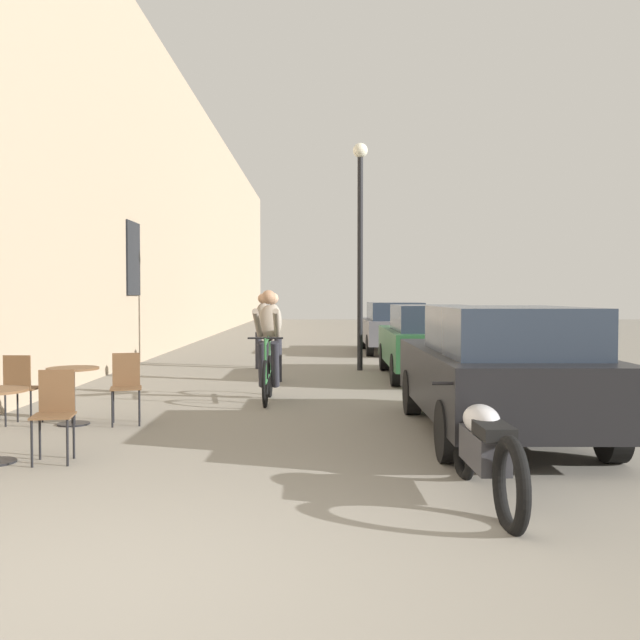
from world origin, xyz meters
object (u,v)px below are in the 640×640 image
object	(u,v)px
cafe_chair_mid_toward_wall	(124,383)
parked_car_nearest	(496,369)
cafe_chair_mid_toward_street	(19,384)
parked_car_second	(427,340)
pedestrian_near	(271,332)
street_lamp	(358,227)
parked_motorcycle	(483,449)
cyclist_on_bicycle	(266,348)
cafe_chair_near_toward_street	(52,409)
parked_car_third	(391,327)
pedestrian_mid	(261,326)
cafe_table_mid	(71,383)

from	to	relation	value
cafe_chair_mid_toward_wall	parked_car_nearest	size ratio (longest dim) A/B	0.21
cafe_chair_mid_toward_street	parked_car_second	world-z (taller)	parked_car_second
pedestrian_near	parked_car_second	world-z (taller)	pedestrian_near
parked_car_second	cafe_chair_mid_toward_wall	bearing A→B (deg)	-133.06
street_lamp	parked_motorcycle	xyz separation A→B (m)	(0.45, -9.78, -2.70)
pedestrian_near	parked_motorcycle	size ratio (longest dim) A/B	0.78
cyclist_on_bicycle	street_lamp	bearing A→B (deg)	69.28
cafe_chair_near_toward_street	parked_car_third	xyz separation A→B (m)	(4.68, 13.22, 0.22)
pedestrian_mid	street_lamp	bearing A→B (deg)	-8.30
cyclist_on_bicycle	parked_motorcycle	size ratio (longest dim) A/B	0.82
pedestrian_near	parked_car_second	bearing A→B (deg)	10.85
cyclist_on_bicycle	pedestrian_mid	bearing A→B (deg)	95.57
parked_car_second	cafe_table_mid	bearing A→B (deg)	-136.40
pedestrian_mid	parked_motorcycle	size ratio (longest dim) A/B	0.78
cyclist_on_bicycle	parked_car_third	distance (m)	9.60
pedestrian_mid	parked_car_third	distance (m)	5.55
cafe_chair_near_toward_street	cafe_chair_mid_toward_street	bearing A→B (deg)	120.70
parked_car_third	cafe_chair_mid_toward_wall	bearing A→B (deg)	-112.10
cafe_chair_mid_toward_wall	cyclist_on_bicycle	distance (m)	2.62
parked_car_second	parked_car_third	world-z (taller)	parked_car_second
parked_car_third	parked_motorcycle	size ratio (longest dim) A/B	1.88
pedestrian_mid	parked_motorcycle	distance (m)	10.43
parked_car_second	cafe_chair_near_toward_street	bearing A→B (deg)	-124.22
cafe_chair_mid_toward_wall	parked_car_second	distance (m)	6.74
pedestrian_mid	street_lamp	xyz separation A→B (m)	(2.13, -0.31, 2.17)
cafe_chair_near_toward_street	parked_car_second	bearing A→B (deg)	55.78
pedestrian_mid	cafe_chair_mid_toward_street	bearing A→B (deg)	-109.71
cafe_chair_mid_toward_wall	parked_car_second	bearing A→B (deg)	46.94
cafe_chair_mid_toward_street	pedestrian_mid	xyz separation A→B (m)	(2.47, 6.88, 0.42)
parked_car_nearest	parked_car_third	world-z (taller)	parked_car_nearest
cafe_chair_mid_toward_wall	pedestrian_mid	distance (m)	6.85
street_lamp	cafe_table_mid	bearing A→B (deg)	-121.46
cafe_chair_mid_toward_street	cafe_chair_mid_toward_wall	bearing A→B (deg)	6.73
cyclist_on_bicycle	parked_motorcycle	bearing A→B (deg)	-68.47
pedestrian_near	parked_car_third	size ratio (longest dim) A/B	0.42
pedestrian_near	parked_car_second	xyz separation A→B (m)	(3.03, 0.58, -0.20)
street_lamp	cyclist_on_bicycle	bearing A→B (deg)	-110.72
cyclist_on_bicycle	parked_car_nearest	size ratio (longest dim) A/B	0.42
cafe_chair_near_toward_street	cafe_chair_mid_toward_wall	bearing A→B (deg)	86.04
street_lamp	parked_motorcycle	distance (m)	10.16
cafe_chair_near_toward_street	cafe_table_mid	world-z (taller)	cafe_chair_near_toward_street
parked_car_nearest	parked_car_second	size ratio (longest dim) A/B	1.04
parked_motorcycle	cyclist_on_bicycle	bearing A→B (deg)	111.53
parked_car_second	parked_motorcycle	distance (m)	8.33
pedestrian_mid	parked_car_second	world-z (taller)	pedestrian_mid
cafe_chair_near_toward_street	parked_car_second	distance (m)	8.44
street_lamp	parked_motorcycle	world-z (taller)	street_lamp
cafe_chair_mid_toward_wall	parked_motorcycle	distance (m)	5.05
parked_car_nearest	parked_car_second	bearing A→B (deg)	89.10
cafe_chair_mid_toward_street	parked_car_third	size ratio (longest dim) A/B	0.22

